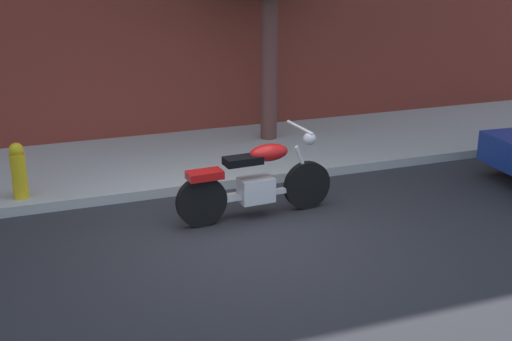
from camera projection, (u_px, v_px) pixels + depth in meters
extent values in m
plane|color=#28282D|center=(246.00, 236.00, 8.06)|extent=(60.00, 60.00, 0.00)
cube|color=#AEAEAE|center=(183.00, 159.00, 10.71)|extent=(23.53, 2.82, 0.14)
cylinder|color=black|center=(307.00, 185.00, 8.81)|extent=(0.66, 0.14, 0.65)
cylinder|color=black|center=(202.00, 202.00, 8.24)|extent=(0.66, 0.14, 0.65)
cube|color=silver|center=(256.00, 190.00, 8.51)|extent=(0.46, 0.31, 0.32)
cube|color=silver|center=(256.00, 195.00, 8.53)|extent=(1.34, 0.16, 0.06)
ellipsoid|color=red|center=(269.00, 152.00, 8.42)|extent=(0.53, 0.29, 0.22)
cube|color=black|center=(243.00, 160.00, 8.30)|extent=(0.49, 0.27, 0.10)
cube|color=red|center=(205.00, 175.00, 8.15)|extent=(0.45, 0.27, 0.10)
cylinder|color=silver|center=(303.00, 166.00, 8.69)|extent=(0.27, 0.07, 0.58)
cylinder|color=silver|center=(300.00, 128.00, 8.50)|extent=(0.08, 0.70, 0.04)
sphere|color=silver|center=(310.00, 138.00, 8.61)|extent=(0.17, 0.17, 0.17)
cylinder|color=silver|center=(233.00, 196.00, 8.58)|extent=(0.80, 0.14, 0.09)
cylinder|color=brown|center=(269.00, 58.00, 11.19)|extent=(0.28, 0.28, 3.10)
cylinder|color=gold|center=(20.00, 181.00, 8.81)|extent=(0.20, 0.20, 0.75)
sphere|color=gold|center=(16.00, 150.00, 8.67)|extent=(0.19, 0.19, 0.19)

